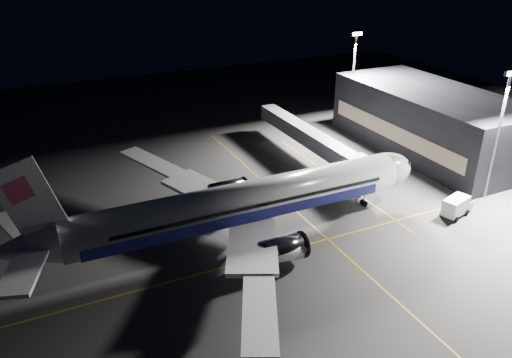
{
  "coord_description": "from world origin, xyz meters",
  "views": [
    {
      "loc": [
        -24.28,
        -55.21,
        37.41
      ],
      "look_at": [
        3.95,
        4.56,
        6.0
      ],
      "focal_mm": 35.0,
      "sensor_mm": 36.0,
      "label": 1
    }
  ],
  "objects": [
    {
      "name": "ground",
      "position": [
        0.0,
        0.0,
        0.0
      ],
      "size": [
        200.0,
        200.0,
        0.0
      ],
      "primitive_type": "plane",
      "color": "#4C4C4F",
      "rests_on": "ground"
    },
    {
      "name": "guide_line_main",
      "position": [
        10.0,
        0.0,
        0.01
      ],
      "size": [
        0.25,
        80.0,
        0.01
      ],
      "primitive_type": "cube",
      "color": "gold",
      "rests_on": "ground"
    },
    {
      "name": "guide_line_cross",
      "position": [
        0.0,
        -6.0,
        0.01
      ],
      "size": [
        70.0,
        0.25,
        0.01
      ],
      "primitive_type": "cube",
      "color": "gold",
      "rests_on": "ground"
    },
    {
      "name": "guide_line_side",
      "position": [
        22.0,
        10.0,
        0.01
      ],
      "size": [
        0.25,
        40.0,
        0.01
      ],
      "primitive_type": "cube",
      "color": "gold",
      "rests_on": "ground"
    },
    {
      "name": "airliner",
      "position": [
        -1.08,
        0.0,
        5.16
      ],
      "size": [
        61.48,
        54.22,
        16.64
      ],
      "color": "silver",
      "rests_on": "ground"
    },
    {
      "name": "terminal",
      "position": [
        45.98,
        14.0,
        6.0
      ],
      "size": [
        18.12,
        40.0,
        12.0
      ],
      "color": "black",
      "rests_on": "ground"
    },
    {
      "name": "jet_bridge",
      "position": [
        22.0,
        18.06,
        4.58
      ],
      "size": [
        3.6,
        34.4,
        6.3
      ],
      "color": "#B2B2B7",
      "rests_on": "ground"
    },
    {
      "name": "floodlight_mast_north",
      "position": [
        40.0,
        31.99,
        12.37
      ],
      "size": [
        2.4,
        0.68,
        20.7
      ],
      "color": "#59595E",
      "rests_on": "ground"
    },
    {
      "name": "floodlight_mast_south",
      "position": [
        40.0,
        -6.01,
        12.37
      ],
      "size": [
        2.4,
        0.67,
        20.7
      ],
      "color": "#59595E",
      "rests_on": "ground"
    },
    {
      "name": "service_truck",
      "position": [
        31.42,
        -8.41,
        1.6
      ],
      "size": [
        6.26,
        3.89,
        3.0
      ],
      "rotation": [
        0.0,
        0.0,
        0.28
      ],
      "color": "silver",
      "rests_on": "ground"
    },
    {
      "name": "baggage_tug",
      "position": [
        -0.54,
        9.24,
        0.91
      ],
      "size": [
        2.75,
        2.22,
        1.98
      ],
      "rotation": [
        0.0,
        0.0,
        0.02
      ],
      "color": "black",
      "rests_on": "ground"
    },
    {
      "name": "safety_cone_a",
      "position": [
        -7.51,
        9.78,
        0.26
      ],
      "size": [
        0.34,
        0.34,
        0.51
      ],
      "primitive_type": "cone",
      "color": "red",
      "rests_on": "ground"
    },
    {
      "name": "safety_cone_b",
      "position": [
        -2.44,
        7.71,
        0.26
      ],
      "size": [
        0.35,
        0.35,
        0.52
      ],
      "primitive_type": "cone",
      "color": "red",
      "rests_on": "ground"
    },
    {
      "name": "safety_cone_c",
      "position": [
        -8.0,
        4.0,
        0.26
      ],
      "size": [
        0.35,
        0.35,
        0.53
      ],
      "primitive_type": "cone",
      "color": "red",
      "rests_on": "ground"
    }
  ]
}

